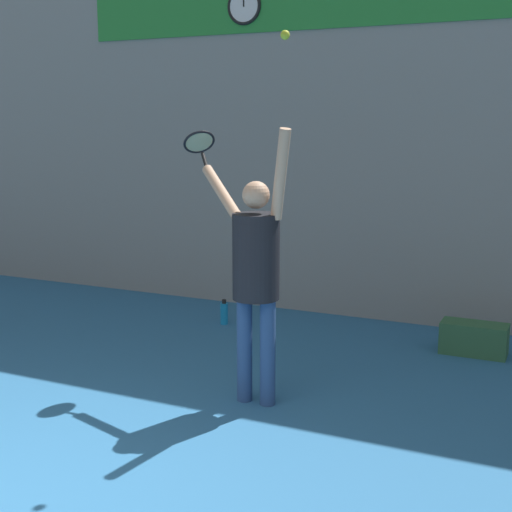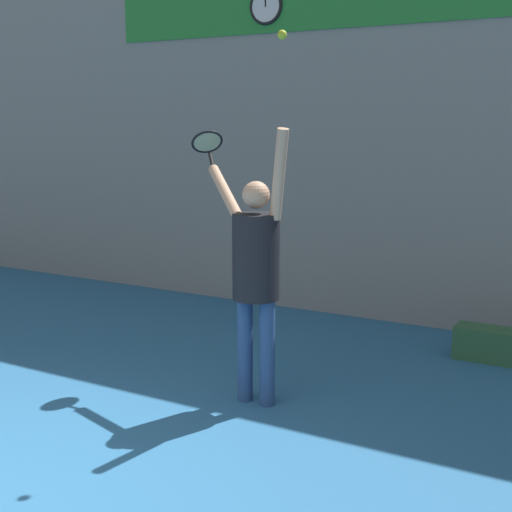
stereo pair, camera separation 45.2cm
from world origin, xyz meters
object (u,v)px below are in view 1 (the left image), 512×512
object	(u,v)px
scoreboard_clock	(244,6)
tennis_player	(256,266)
tennis_ball	(285,35)
tennis_racket	(200,144)
equipment_bag	(474,339)
water_bottle	(224,313)

from	to	relation	value
scoreboard_clock	tennis_player	xyz separation A→B (m)	(1.49, -2.87, -2.50)
scoreboard_clock	tennis_ball	distance (m)	3.60
tennis_racket	equipment_bag	xyz separation A→B (m)	(2.27, 1.53, -1.96)
scoreboard_clock	water_bottle	size ratio (longest dim) A/B	1.51
scoreboard_clock	equipment_bag	world-z (taller)	scoreboard_clock
tennis_ball	water_bottle	distance (m)	3.87
water_bottle	equipment_bag	bearing A→B (deg)	2.05
scoreboard_clock	equipment_bag	distance (m)	4.66
scoreboard_clock	tennis_player	bearing A→B (deg)	-62.56
scoreboard_clock	tennis_racket	xyz separation A→B (m)	(0.69, -2.34, -1.55)
tennis_player	tennis_racket	distance (m)	1.36
scoreboard_clock	equipment_bag	xyz separation A→B (m)	(2.96, -0.81, -3.51)
tennis_player	water_bottle	xyz separation A→B (m)	(-1.32, 1.97, -1.03)
tennis_player	tennis_ball	bearing A→B (deg)	-26.86
tennis_racket	equipment_bag	size ratio (longest dim) A/B	0.56
tennis_player	tennis_racket	world-z (taller)	tennis_player
water_bottle	equipment_bag	xyz separation A→B (m)	(2.79, 0.10, 0.03)
equipment_bag	water_bottle	bearing A→B (deg)	-177.95
water_bottle	equipment_bag	world-z (taller)	equipment_bag
tennis_player	tennis_racket	bearing A→B (deg)	146.39
water_bottle	scoreboard_clock	bearing A→B (deg)	100.74
tennis_player	water_bottle	distance (m)	2.58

